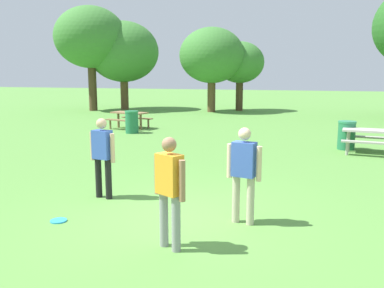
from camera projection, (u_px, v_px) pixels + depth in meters
name	position (u px, v px, depth m)	size (l,w,h in m)	color
ground_plane	(179.00, 218.00, 7.16)	(120.00, 120.00, 0.00)	#568E3D
person_thrower	(103.00, 153.00, 8.17)	(0.60, 0.28, 1.64)	black
person_catcher	(244.00, 169.00, 6.76)	(0.60, 0.28, 1.64)	#B7AD93
person_bystander	(170.00, 186.00, 5.76)	(0.56, 0.37, 1.64)	gray
frisbee	(59.00, 221.00, 6.99)	(0.28, 0.28, 0.03)	#2D9EDB
picnic_table_near	(371.00, 136.00, 12.93)	(1.81, 1.56, 0.77)	#B2ADA3
picnic_table_far	(129.00, 117.00, 18.92)	(1.96, 1.74, 0.77)	olive
trash_can_beside_table	(132.00, 122.00, 17.45)	(0.59, 0.59, 0.96)	#237047
trash_can_further_along	(346.00, 135.00, 13.64)	(0.59, 0.59, 0.96)	#237047
tree_tall_left	(91.00, 38.00, 27.57)	(4.88, 4.88, 7.07)	#4C3823
tree_broad_center	(123.00, 52.00, 28.70)	(4.99, 4.99, 6.20)	brown
tree_far_right	(212.00, 56.00, 26.84)	(4.29, 4.29, 5.57)	brown
tree_slender_mid	(240.00, 63.00, 27.77)	(3.31, 3.31, 4.72)	#4C3823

